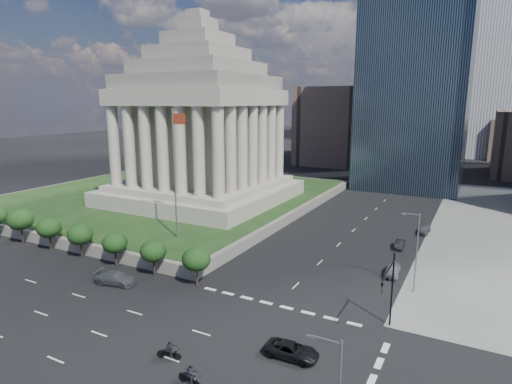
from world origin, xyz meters
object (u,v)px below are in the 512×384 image
Objects in this scene: traffic_signal_ne at (389,285)px; street_lamp_north at (415,248)px; suv_grey at (115,278)px; motorcycle_trail at (169,350)px; flagpole at (175,167)px; parked_sedan_near at (393,270)px; parked_sedan_mid at (399,245)px; war_memorial at (200,109)px; pickup_truck at (292,350)px; parked_sedan_far at (424,229)px; motorcycle_lead at (190,375)px.

street_lamp_north is (0.83, 11.30, 0.41)m from traffic_signal_ne.
suv_grey is 19.20m from motorcycle_trail.
flagpole is 2.50× the size of traffic_signal_ne.
street_lamp_north reaches higher than parked_sedan_near.
flagpole is at bearing -153.40° from parked_sedan_mid.
suv_grey is (13.43, -38.41, -20.60)m from war_memorial.
motorcycle_trail is at bearing -129.51° from suv_grey.
parked_sedan_mid is at bearing -7.11° from pickup_truck.
parked_sedan_far is at bearing 94.02° from street_lamp_north.
parked_sedan_far reaches higher than parked_sedan_mid.
motorcycle_lead is at bearing -98.90° from parked_sedan_far.
motorcycle_trail reaches higher than suv_grey.
war_memorial is at bearing 154.08° from street_lamp_north.
war_memorial is 15.07× the size of motorcycle_lead.
flagpole is 19.00m from suv_grey.
street_lamp_north is 17.11m from parked_sedan_mid.
motorcycle_trail is at bearing -53.43° from flagpole.
parked_sedan_mid is at bearing 97.21° from traffic_signal_ne.
parked_sedan_far is (-1.83, 25.99, -4.91)m from street_lamp_north.
flagpole is at bearing 138.21° from motorcycle_lead.
parked_sedan_mid is at bearing -100.00° from parked_sedan_far.
motorcycle_lead is (-5.81, -7.58, 0.27)m from pickup_truck.
traffic_signal_ne is 3.33× the size of motorcycle_trail.
suv_grey reaches higher than parked_sedan_mid.
war_memorial is at bearing 108.08° from motorcycle_trail.
street_lamp_north reaches higher than motorcycle_trail.
motorcycle_lead is (20.51, -11.74, 0.16)m from suv_grey.
pickup_truck is at bearing -129.25° from traffic_signal_ne.
parked_sedan_near is (-2.31, 15.53, -4.49)m from traffic_signal_ne.
suv_grey is 1.26× the size of parked_sedan_far.
street_lamp_north is at bearing 85.81° from traffic_signal_ne.
traffic_signal_ne is at bearing -84.18° from parked_sedan_near.
pickup_truck is 9.55m from motorcycle_lead.
parked_sedan_mid is 42.88m from motorcycle_trail.
flagpole is at bearing -137.62° from parked_sedan_far.
motorcycle_lead is at bearing -103.91° from parked_sedan_mid.
war_memorial reaches higher than street_lamp_north.
flagpole is 4.00× the size of pickup_truck.
flagpole is at bearing -63.11° from war_memorial.
war_memorial is 50.06m from parked_sedan_far.
war_memorial reaches higher than suv_grey.
parked_sedan_mid is 10.50m from parked_sedan_far.
war_memorial is 60.27m from motorcycle_trail.
war_memorial reaches higher than parked_sedan_near.
motorcycle_lead is at bearing 140.80° from pickup_truck.
parked_sedan_near is (32.02, 5.22, -12.35)m from flagpole.
motorcycle_lead is (-10.25, -31.37, 0.20)m from parked_sedan_near.
traffic_signal_ne is 1.60× the size of pickup_truck.
war_memorial is 7.04× the size of suv_grey.
street_lamp_north is 1.81× the size of suv_grey.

